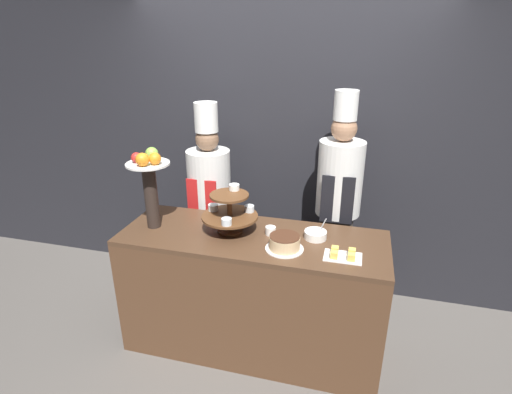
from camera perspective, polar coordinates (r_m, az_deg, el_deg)
name	(u,v)px	position (r m, az deg, el deg)	size (l,w,h in m)	color
ground_plane	(240,374)	(3.07, -2.24, -23.96)	(14.00, 14.00, 0.00)	#5B5651
wall_back	(281,137)	(3.47, 3.66, 8.57)	(10.00, 0.06, 2.80)	#232328
buffet_counter	(253,292)	(3.00, -0.50, -13.43)	(1.84, 0.65, 0.93)	brown
tiered_stand	(230,211)	(2.77, -3.75, -2.07)	(0.39, 0.39, 0.32)	brown
fruit_pedestal	(149,179)	(2.85, -14.98, 2.43)	(0.30, 0.30, 0.57)	#2D231E
cake_round	(285,243)	(2.58, 4.10, -6.55)	(0.25, 0.25, 0.10)	white
cup_white	(271,231)	(2.77, 2.09, -4.82)	(0.07, 0.07, 0.06)	white
cake_square_tray	(343,255)	(2.56, 12.31, -8.07)	(0.23, 0.16, 0.05)	white
serving_bowl_far	(315,235)	(2.75, 8.49, -5.34)	(0.15, 0.15, 0.16)	white
chef_left	(210,195)	(3.42, -6.64, 0.27)	(0.36, 0.36, 1.73)	black
chef_center_left	(338,198)	(3.18, 11.67, -0.12)	(0.35, 0.35, 1.85)	#38332D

